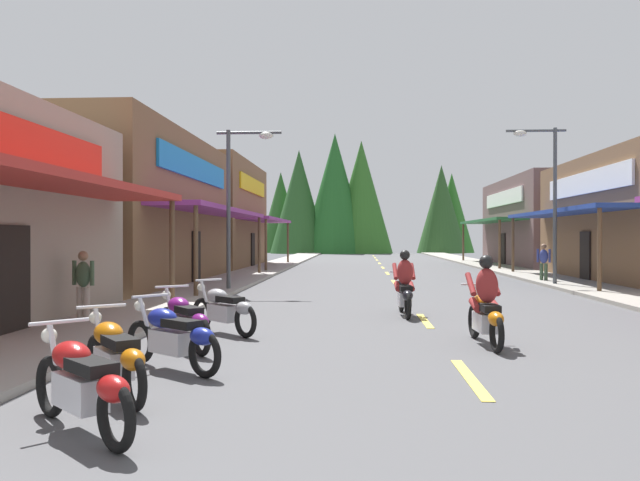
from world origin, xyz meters
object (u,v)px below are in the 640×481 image
Objects in this scene: rider_cruising_lead at (485,308)px; motorcycle_parked_left_2 at (172,336)px; motorcycle_parked_left_4 at (224,308)px; motorcycle_parked_left_0 at (81,383)px; motorcycle_parked_left_1 at (114,356)px; rider_cruising_trailing at (405,288)px; pedestrian_strolling at (83,282)px; streetlamp_right at (545,182)px; pedestrian_by_shop at (544,260)px; streetlamp_left at (239,184)px; motorcycle_parked_left_3 at (184,320)px.

motorcycle_parked_left_2 is at bearing 112.37° from rider_cruising_lead.
rider_cruising_lead is (4.80, -1.06, 0.17)m from motorcycle_parked_left_4.
motorcycle_parked_left_2 and motorcycle_parked_left_4 have the same top height.
motorcycle_parked_left_1 is at bearing -38.08° from motorcycle_parked_left_0.
motorcycle_parked_left_0 is 1.38m from motorcycle_parked_left_1.
rider_cruising_trailing is at bearing 11.90° from rider_cruising_lead.
pedestrian_strolling is (-7.03, -1.77, 0.25)m from rider_cruising_trailing.
streetlamp_right is 11.35m from rider_cruising_trailing.
pedestrian_by_shop is at bearing -29.29° from pedestrian_strolling.
streetlamp_right is at bearing -34.83° from rider_cruising_trailing.
pedestrian_by_shop reaches higher than motorcycle_parked_left_2.
motorcycle_parked_left_4 is (-9.63, -12.06, -3.43)m from streetlamp_right.
motorcycle_parked_left_3 is at bearing -84.04° from streetlamp_left.
pedestrian_by_shop reaches higher than motorcycle_parked_left_1.
motorcycle_parked_left_3 is 0.82× the size of rider_cruising_lead.
motorcycle_parked_left_2 and motorcycle_parked_left_3 have the same top height.
streetlamp_left reaches higher than motorcycle_parked_left_4.
rider_cruising_lead reaches higher than motorcycle_parked_left_3.
motorcycle_parked_left_2 is 1.12× the size of pedestrian_strolling.
streetlamp_right is 17.18m from pedestrian_strolling.
motorcycle_parked_left_3 is (1.14, -10.88, -3.17)m from streetlamp_left.
motorcycle_parked_left_1 is 21.46m from pedestrian_by_shop.
streetlamp_left is 12.31m from rider_cruising_lead.
motorcycle_parked_left_1 is at bearing -85.15° from streetlamp_left.
motorcycle_parked_left_2 is at bearing -47.18° from motorcycle_parked_left_1.
streetlamp_right is at bearing -73.24° from motorcycle_parked_left_3.
motorcycle_parked_left_4 is at bearing -92.32° from pedestrian_strolling.
pedestrian_strolling reaches higher than rider_cruising_lead.
streetlamp_left is at bearing -37.18° from motorcycle_parked_left_4.
streetlamp_right is at bearing -32.74° from pedestrian_strolling.
rider_cruising_lead is 1.00× the size of rider_cruising_trailing.
motorcycle_parked_left_1 is 1.09× the size of pedestrian_by_shop.
motorcycle_parked_left_1 is 1.11× the size of pedestrian_strolling.
streetlamp_right is 17.35m from motorcycle_parked_left_3.
streetlamp_left is 3.14× the size of motorcycle_parked_left_3.
motorcycle_parked_left_3 and motorcycle_parked_left_4 have the same top height.
pedestrian_by_shop is at bearing -32.07° from rider_cruising_trailing.
streetlamp_right reaches higher than motorcycle_parked_left_4.
rider_cruising_lead is at bearing -58.54° from streetlamp_left.
motorcycle_parked_left_4 is 4.74m from rider_cruising_trailing.
pedestrian_strolling is at bearing -16.43° from motorcycle_parked_left_2.
pedestrian_by_shop is (10.11, 13.92, 0.43)m from motorcycle_parked_left_4.
pedestrian_strolling is at bearing -23.15° from motorcycle_parked_left_0.
pedestrian_strolling is (-3.32, 4.56, 0.42)m from motorcycle_parked_left_2.
rider_cruising_lead reaches higher than motorcycle_parked_left_0.
rider_cruising_trailing is at bearing -123.03° from streetlamp_right.
motorcycle_parked_left_4 is (0.00, 3.38, 0.00)m from motorcycle_parked_left_2.
streetlamp_left is 12.97m from motorcycle_parked_left_2.
pedestrian_strolling is (-13.43, -12.74, -0.01)m from pedestrian_by_shop.
pedestrian_by_shop is (10.40, 15.68, 0.43)m from motorcycle_parked_left_3.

